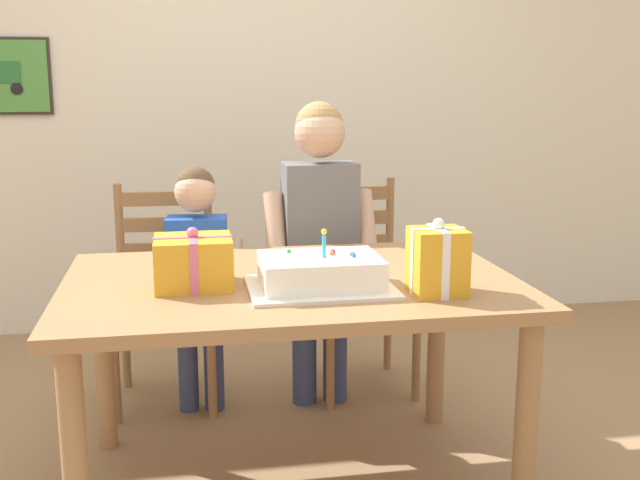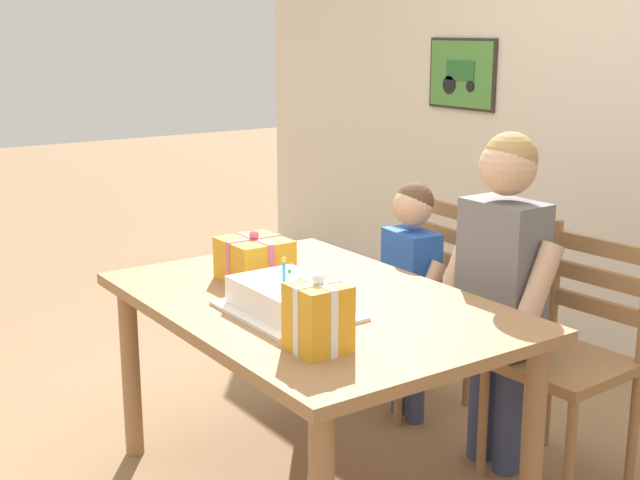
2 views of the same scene
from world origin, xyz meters
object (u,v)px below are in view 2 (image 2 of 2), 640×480
(child_older, at_px, (502,269))
(gift_box_beside_cake, at_px, (255,260))
(birthday_cake, at_px, (288,298))
(chair_right, at_px, (569,357))
(chair_left, at_px, (416,298))
(dining_table, at_px, (313,324))
(child_younger, at_px, (411,278))
(gift_box_red_large, at_px, (318,317))

(child_older, bearing_deg, gift_box_beside_cake, -125.87)
(birthday_cake, relative_size, chair_right, 0.48)
(chair_left, distance_m, child_older, 0.73)
(dining_table, relative_size, child_younger, 1.41)
(gift_box_red_large, height_order, child_younger, child_younger)
(gift_box_beside_cake, xyz_separation_m, child_older, (0.53, 0.73, -0.03))
(birthday_cake, xyz_separation_m, chair_right, (0.35, 0.98, -0.31))
(child_older, bearing_deg, chair_left, 166.42)
(chair_left, height_order, chair_right, same)
(chair_right, distance_m, child_younger, 0.74)
(chair_left, distance_m, child_younger, 0.26)
(gift_box_red_large, bearing_deg, chair_right, 89.02)
(gift_box_red_large, xyz_separation_m, child_older, (-0.18, 0.94, -0.05))
(dining_table, xyz_separation_m, gift_box_beside_cake, (-0.31, -0.05, 0.17))
(chair_left, bearing_deg, gift_box_beside_cake, -82.57)
(birthday_cake, relative_size, child_older, 0.35)
(birthday_cake, bearing_deg, gift_box_red_large, -18.27)
(birthday_cake, distance_m, gift_box_beside_cake, 0.39)
(chair_right, height_order, child_older, child_older)
(birthday_cake, relative_size, child_younger, 0.43)
(child_older, bearing_deg, chair_right, 37.26)
(gift_box_beside_cake, relative_size, chair_right, 0.26)
(gift_box_red_large, bearing_deg, gift_box_beside_cake, 163.56)
(gift_box_beside_cake, distance_m, child_older, 0.90)
(birthday_cake, distance_m, child_older, 0.84)
(chair_right, bearing_deg, child_older, -142.74)
(dining_table, bearing_deg, gift_box_beside_cake, -171.66)
(chair_right, bearing_deg, child_younger, -167.67)
(chair_right, bearing_deg, gift_box_beside_cake, -129.59)
(chair_left, xyz_separation_m, child_younger, (0.14, -0.15, 0.15))
(birthday_cake, xyz_separation_m, child_older, (0.15, 0.83, -0.00))
(chair_right, xyz_separation_m, child_older, (-0.20, -0.15, 0.31))
(dining_table, distance_m, birthday_cake, 0.21)
(chair_left, bearing_deg, child_younger, -47.93)
(gift_box_red_large, relative_size, chair_right, 0.25)
(dining_table, distance_m, child_younger, 0.74)
(dining_table, relative_size, gift_box_red_large, 6.21)
(chair_left, relative_size, child_younger, 0.90)
(birthday_cake, relative_size, chair_left, 0.48)
(gift_box_beside_cake, height_order, chair_right, chair_right)
(chair_left, relative_size, child_older, 0.72)
(birthday_cake, height_order, child_younger, child_younger)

